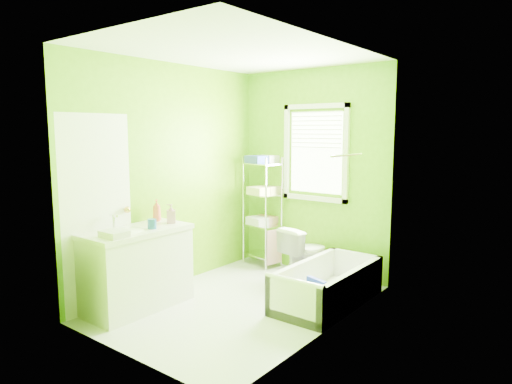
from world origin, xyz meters
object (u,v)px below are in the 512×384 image
Objects in this scene: toilet at (305,253)px; wire_shelf_unit at (263,199)px; bathtub at (326,291)px; vanity at (137,266)px.

toilet is 0.98m from wire_shelf_unit.
bathtub is 1.76m from wire_shelf_unit.
toilet is at bearing 64.47° from vanity.
bathtub is 2.09× the size of toilet.
bathtub is 1.99m from vanity.
wire_shelf_unit is at bearing -1.00° from toilet.
toilet reaches higher than bathtub.
toilet is 2.06m from vanity.
toilet is (-0.62, 0.59, 0.19)m from bathtub.
vanity is at bearing 75.77° from toilet.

